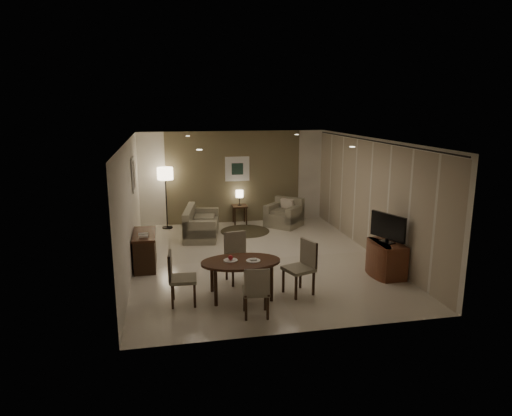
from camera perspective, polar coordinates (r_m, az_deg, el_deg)
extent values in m
cube|color=beige|center=(10.48, 0.22, -6.38)|extent=(5.50, 7.00, 0.00)
cube|color=white|center=(9.92, 0.23, 8.51)|extent=(5.50, 7.00, 0.00)
cube|color=brown|center=(13.51, -2.79, 3.87)|extent=(5.50, 0.00, 2.70)
cube|color=white|center=(9.94, -15.49, 0.18)|extent=(0.00, 7.00, 2.70)
cube|color=white|center=(11.00, 14.41, 1.42)|extent=(0.00, 7.00, 2.70)
cube|color=brown|center=(13.49, -2.78, 3.86)|extent=(3.96, 0.03, 2.70)
cylinder|color=black|center=(10.79, 14.45, 8.14)|extent=(0.03, 6.80, 0.03)
cube|color=silver|center=(13.45, -2.35, 4.91)|extent=(0.72, 0.03, 0.72)
cube|color=#1A2F24|center=(13.43, -2.34, 4.90)|extent=(0.34, 0.01, 0.34)
cube|color=silver|center=(11.03, -15.09, 4.05)|extent=(0.03, 0.60, 0.80)
cube|color=gray|center=(11.03, -15.01, 4.06)|extent=(0.01, 0.46, 0.64)
cylinder|color=white|center=(7.95, -7.10, 7.23)|extent=(0.10, 0.10, 0.01)
cylinder|color=white|center=(8.63, 11.94, 7.49)|extent=(0.10, 0.10, 0.01)
cylinder|color=white|center=(11.53, -8.53, 8.89)|extent=(0.10, 0.10, 0.01)
cylinder|color=white|center=(12.01, 5.10, 9.13)|extent=(0.10, 0.10, 0.01)
cylinder|color=white|center=(8.32, -3.20, -6.55)|extent=(0.26, 0.26, 0.02)
cylinder|color=white|center=(8.29, -0.34, -6.60)|extent=(0.26, 0.26, 0.02)
sphere|color=#AD131C|center=(8.31, -3.20, -6.20)|extent=(0.09, 0.09, 0.09)
cube|color=white|center=(8.29, -0.34, -6.45)|extent=(0.12, 0.08, 0.03)
cylinder|color=#423725|center=(12.70, -1.38, -2.90)|extent=(1.36, 1.36, 0.01)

